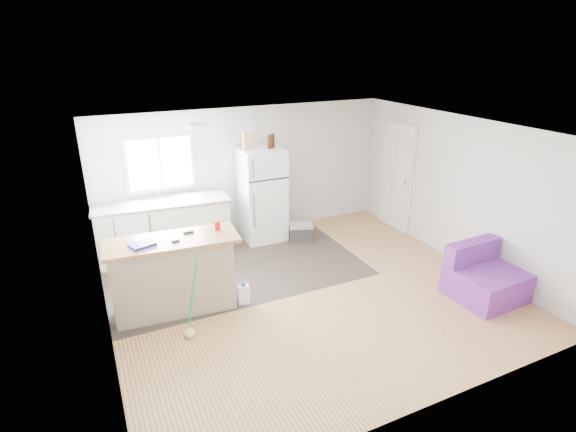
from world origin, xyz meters
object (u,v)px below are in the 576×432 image
(refrigerator, at_px, (262,195))
(kitchen_cabinets, at_px, (164,228))
(cleaner_jug, at_px, (244,294))
(blue_tray, at_px, (142,244))
(cooler, at_px, (301,232))
(mop, at_px, (191,319))
(cardboard_box, at_px, (249,141))
(bottle_right, at_px, (273,141))
(purple_seat, at_px, (483,279))
(peninsula, at_px, (173,275))
(bottle_left, at_px, (269,142))
(red_cup, at_px, (217,226))

(refrigerator, bearing_deg, kitchen_cabinets, 179.36)
(cleaner_jug, height_order, blue_tray, blue_tray)
(refrigerator, xyz_separation_m, cooler, (0.59, -0.42, -0.69))
(mop, xyz_separation_m, cardboard_box, (1.73, 2.39, 1.63))
(cooler, distance_m, cleaner_jug, 2.32)
(kitchen_cabinets, distance_m, bottle_right, 2.41)
(purple_seat, distance_m, blue_tray, 4.77)
(blue_tray, bearing_deg, refrigerator, 37.02)
(cooler, distance_m, mop, 3.23)
(peninsula, bearing_deg, bottle_left, 42.20)
(mop, bearing_deg, refrigerator, 21.40)
(cooler, relative_size, bottle_right, 2.02)
(cleaner_jug, distance_m, bottle_left, 2.82)
(kitchen_cabinets, bearing_deg, cardboard_box, 3.07)
(refrigerator, relative_size, cleaner_jug, 5.06)
(cooler, xyz_separation_m, purple_seat, (1.51, -2.87, 0.11))
(blue_tray, bearing_deg, red_cup, 5.04)
(refrigerator, height_order, bottle_right, bottle_right)
(cleaner_jug, bearing_deg, red_cup, 139.55)
(purple_seat, xyz_separation_m, cardboard_box, (-2.32, 3.27, 1.59))
(cooler, height_order, bottle_right, bottle_right)
(peninsula, xyz_separation_m, purple_seat, (4.10, -1.55, -0.26))
(refrigerator, bearing_deg, cleaner_jug, -118.72)
(cardboard_box, bearing_deg, refrigerator, 4.10)
(cooler, bearing_deg, peninsula, -133.67)
(peninsula, height_order, blue_tray, blue_tray)
(cooler, distance_m, bottle_left, 1.77)
(bottle_left, bearing_deg, cardboard_box, 164.32)
(refrigerator, xyz_separation_m, cardboard_box, (-0.23, -0.02, 1.01))
(refrigerator, xyz_separation_m, purple_seat, (2.09, -3.29, -0.58))
(red_cup, xyz_separation_m, blue_tray, (-1.02, -0.09, -0.04))
(kitchen_cabinets, bearing_deg, peninsula, -92.31)
(cleaner_jug, xyz_separation_m, red_cup, (-0.23, 0.31, 0.97))
(red_cup, bearing_deg, refrigerator, 51.51)
(kitchen_cabinets, bearing_deg, cooler, -6.03)
(kitchen_cabinets, relative_size, refrigerator, 1.32)
(cleaner_jug, relative_size, bottle_left, 1.36)
(cleaner_jug, xyz_separation_m, bottle_left, (1.23, 1.89, 1.69))
(purple_seat, xyz_separation_m, red_cup, (-3.44, 1.60, 0.84))
(kitchen_cabinets, distance_m, mop, 2.46)
(kitchen_cabinets, height_order, red_cup, kitchen_cabinets)
(peninsula, distance_m, blue_tray, 0.65)
(kitchen_cabinets, xyz_separation_m, bottle_right, (2.00, -0.06, 1.34))
(cooler, bearing_deg, bottle_left, 166.15)
(peninsula, relative_size, bottle_right, 7.09)
(cleaner_jug, height_order, bottle_right, bottle_right)
(mop, height_order, bottle_right, bottle_right)
(purple_seat, height_order, blue_tray, blue_tray)
(refrigerator, distance_m, cardboard_box, 1.03)
(red_cup, bearing_deg, cooler, 33.25)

